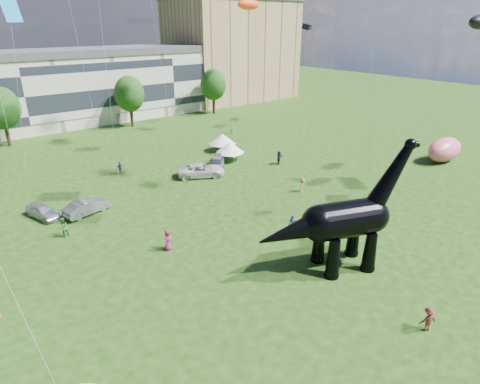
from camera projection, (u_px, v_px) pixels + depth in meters
ground at (338, 277)px, 29.92m from camera, size 220.00×220.00×0.00m
terrace_row at (18, 96)px, 67.58m from camera, size 78.00×11.00×12.00m
apartment_block at (232, 51)px, 95.28m from camera, size 28.00×18.00×22.00m
tree_mid_left at (1, 105)px, 58.70m from camera, size 5.20×5.20×9.44m
tree_mid_right at (129, 91)px, 70.16m from camera, size 5.20×5.20×9.44m
tree_far_right at (213, 82)px, 80.47m from camera, size 5.20×5.20×9.44m
dinosaur_sculpture at (340, 222)px, 29.70m from camera, size 12.22×6.19×10.19m
car_silver at (42, 211)px, 38.67m from camera, size 2.73×4.35×1.38m
car_grey at (87, 207)px, 39.40m from camera, size 4.82×2.67×1.51m
car_white at (201, 170)px, 48.93m from camera, size 6.32×5.06×1.60m
car_dark at (216, 163)px, 51.68m from camera, size 4.50×4.77×1.36m
gazebo_near at (230, 147)px, 54.27m from camera, size 4.83×4.83×2.58m
gazebo_far at (222, 139)px, 58.10m from camera, size 4.39×4.39×2.61m
inflatable_pink at (444, 150)px, 54.02m from camera, size 6.48×3.25×3.23m
visitors at (190, 210)px, 38.54m from camera, size 50.51×45.75×1.89m
kites at (215, 20)px, 38.89m from camera, size 64.32×50.42×25.82m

